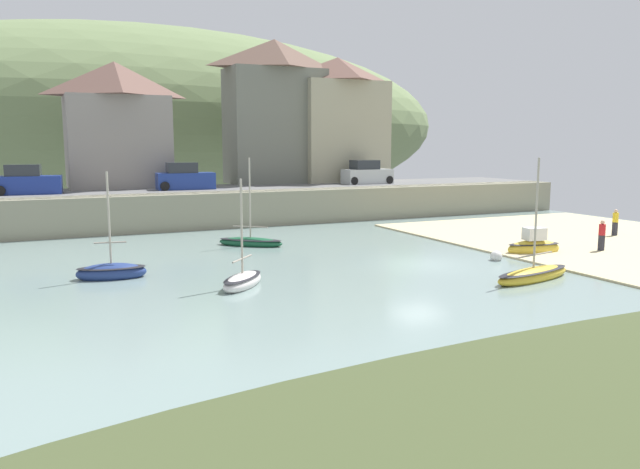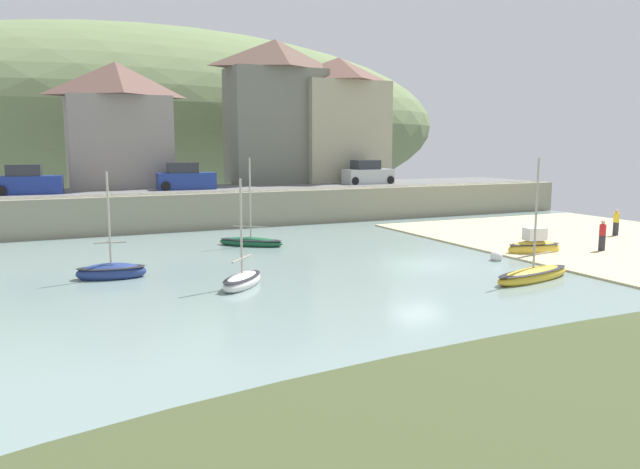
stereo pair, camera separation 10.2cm
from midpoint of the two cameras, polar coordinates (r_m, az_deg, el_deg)
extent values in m
cube|color=gray|center=(30.06, 9.15, -2.75)|extent=(48.00, 40.00, 0.06)
cube|color=#CBB98B|center=(40.77, 24.13, -0.36)|extent=(18.00, 22.00, 0.10)
cube|color=gray|center=(44.86, -2.95, 2.57)|extent=(48.00, 2.40, 2.40)
cube|color=#606060|center=(48.21, -4.59, 4.33)|extent=(48.00, 9.00, 0.10)
ellipsoid|color=#697E50|center=(80.65, -16.15, 9.66)|extent=(80.00, 44.00, 22.93)
cube|color=gray|center=(50.05, -17.92, 8.04)|extent=(7.28, 5.86, 6.78)
pyramid|color=brown|center=(50.28, -18.17, 13.37)|extent=(7.58, 6.16, 2.57)
cube|color=slate|center=(53.13, -3.98, 9.84)|extent=(8.00, 4.27, 9.42)
pyramid|color=brown|center=(53.62, -4.05, 16.16)|extent=(8.30, 4.57, 2.40)
cube|color=#A29E81|center=(55.46, 1.76, 9.36)|extent=(7.59, 5.70, 8.59)
pyramid|color=brown|center=(55.81, 1.78, 14.85)|extent=(7.89, 6.00, 2.10)
ellipsoid|color=gold|center=(34.26, 19.09, -1.26)|extent=(3.12, 1.53, 0.94)
ellipsoid|color=black|center=(34.22, 19.11, -0.83)|extent=(3.06, 1.50, 0.12)
cube|color=silver|center=(34.14, 19.15, 0.05)|extent=(1.15, 0.90, 0.65)
ellipsoid|color=navy|center=(28.04, -18.46, -3.34)|extent=(3.05, 1.68, 0.83)
ellipsoid|color=black|center=(28.00, -18.49, -2.88)|extent=(2.99, 1.64, 0.12)
cylinder|color=#B2A893|center=(27.68, -18.69, 1.46)|extent=(0.09, 0.09, 3.89)
cylinder|color=gray|center=(27.82, -18.59, -0.69)|extent=(1.31, 0.27, 0.07)
ellipsoid|color=gold|center=(27.67, 19.03, -3.59)|extent=(4.70, 2.02, 0.70)
ellipsoid|color=black|center=(27.64, 19.05, -3.21)|extent=(4.61, 1.98, 0.12)
cylinder|color=#B2A893|center=(27.27, 19.29, 1.84)|extent=(0.09, 0.09, 4.58)
cylinder|color=gray|center=(27.51, 19.12, -1.79)|extent=(2.45, 0.60, 0.07)
ellipsoid|color=silver|center=(25.19, -7.03, -4.33)|extent=(2.69, 2.83, 0.72)
ellipsoid|color=black|center=(25.15, -7.04, -3.89)|extent=(2.64, 2.77, 0.12)
cylinder|color=#B2A893|center=(24.80, -7.12, 0.75)|extent=(0.09, 0.09, 3.78)
cylinder|color=gray|center=(25.00, -7.07, -2.20)|extent=(1.23, 1.36, 0.07)
ellipsoid|color=#175031|center=(35.21, -6.27, -0.75)|extent=(3.61, 3.31, 0.61)
ellipsoid|color=black|center=(35.19, -6.28, -0.48)|extent=(3.53, 3.24, 0.12)
cylinder|color=#B2A893|center=(34.91, -6.34, 3.36)|extent=(0.09, 0.09, 4.45)
cylinder|color=gray|center=(35.08, -6.29, 0.71)|extent=(1.62, 1.40, 0.07)
cube|color=navy|center=(45.27, -25.03, 4.14)|extent=(4.25, 2.11, 1.20)
cube|color=#282D33|center=(45.23, -25.42, 5.32)|extent=(2.24, 1.71, 0.80)
cylinder|color=black|center=(46.10, -22.95, 3.98)|extent=(0.64, 0.22, 0.64)
cylinder|color=black|center=(44.51, -22.88, 3.85)|extent=(0.64, 0.22, 0.64)
cylinder|color=black|center=(46.13, -27.05, 3.73)|extent=(0.64, 0.22, 0.64)
cylinder|color=black|center=(44.53, -27.13, 3.59)|extent=(0.64, 0.22, 0.64)
cube|color=navy|center=(46.37, -12.08, 4.82)|extent=(4.19, 1.92, 1.20)
cube|color=#282D33|center=(46.28, -12.42, 5.98)|extent=(2.18, 1.61, 0.80)
cylinder|color=black|center=(47.55, -10.34, 4.61)|extent=(0.64, 0.22, 0.64)
cylinder|color=black|center=(46.00, -9.84, 4.50)|extent=(0.64, 0.22, 0.64)
cylinder|color=black|center=(46.85, -14.26, 4.44)|extent=(0.64, 0.22, 0.64)
cylinder|color=black|center=(45.28, -13.89, 4.32)|extent=(0.64, 0.22, 0.64)
cube|color=#B6BDBD|center=(51.78, 4.49, 5.32)|extent=(4.12, 1.74, 1.20)
cube|color=#282D33|center=(51.62, 4.25, 6.37)|extent=(2.12, 1.52, 0.80)
cylinder|color=black|center=(53.31, 5.62, 5.09)|extent=(0.64, 0.22, 0.64)
cylinder|color=black|center=(51.93, 6.51, 4.99)|extent=(0.64, 0.22, 0.64)
cylinder|color=black|center=(51.73, 2.45, 5.03)|extent=(0.64, 0.22, 0.64)
cylinder|color=black|center=(50.31, 3.28, 4.93)|extent=(0.64, 0.22, 0.64)
cube|color=#282833|center=(35.96, 24.49, -0.71)|extent=(0.28, 0.20, 0.82)
cylinder|color=red|center=(35.87, 24.55, 0.39)|extent=(0.34, 0.34, 0.58)
sphere|color=#D1A889|center=(35.82, 24.59, 1.03)|extent=(0.22, 0.22, 0.22)
cube|color=#282833|center=(42.23, 25.52, 0.46)|extent=(0.28, 0.20, 0.82)
cylinder|color=gold|center=(42.15, 25.58, 1.41)|extent=(0.34, 0.34, 0.58)
sphere|color=#D1A889|center=(42.11, 25.62, 1.95)|extent=(0.22, 0.22, 0.22)
sphere|color=silver|center=(31.79, 15.94, -1.98)|extent=(0.60, 0.60, 0.60)
camera|label=1|loc=(0.05, -90.13, -0.02)|focal=34.93mm
camera|label=2|loc=(0.05, 89.87, 0.02)|focal=34.93mm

